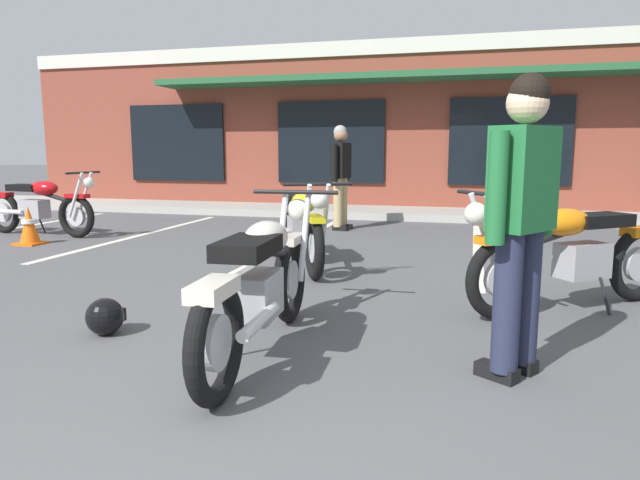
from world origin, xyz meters
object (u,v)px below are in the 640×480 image
Objects in this scene: motorcycle_blue_standard at (39,205)px; person_near_building at (521,210)px; person_in_black_shirt at (341,171)px; motorcycle_foreground_classic at (261,282)px; helmet_on_pavement at (105,317)px; motorcycle_red_sportbike at (302,225)px; motorcycle_black_cruiser at (573,253)px; traffic_cone at (29,226)px.

motorcycle_blue_standard is 1.26× the size of person_near_building.
person_in_black_shirt is at bearing 22.99° from motorcycle_blue_standard.
helmet_on_pavement is (-1.19, 0.05, -0.33)m from motorcycle_foreground_classic.
motorcycle_red_sportbike is 4.66m from motorcycle_blue_standard.
motorcycle_blue_standard is (-5.06, 3.88, 0.00)m from motorcycle_foreground_classic.
motorcycle_foreground_classic and motorcycle_blue_standard have the same top height.
motorcycle_foreground_classic is 1.26× the size of person_in_black_shirt.
person_in_black_shirt reaches higher than motorcycle_foreground_classic.
motorcycle_red_sportbike is 2.83m from motorcycle_black_cruiser.
motorcycle_red_sportbike is (-0.56, 2.69, 0.00)m from motorcycle_foreground_classic.
traffic_cone is at bearing -145.98° from person_in_black_shirt.
motorcycle_red_sportbike is 7.45× the size of helmet_on_pavement.
motorcycle_foreground_classic is at bearing -2.61° from helmet_on_pavement.
motorcycle_blue_standard is (-4.51, 1.19, 0.00)m from motorcycle_red_sportbike.
motorcycle_red_sportbike is 0.92× the size of motorcycle_blue_standard.
motorcycle_red_sportbike is at bearing -14.84° from motorcycle_blue_standard.
motorcycle_black_cruiser is 1.72m from person_near_building.
motorcycle_foreground_classic is 2.74m from motorcycle_red_sportbike.
person_in_black_shirt is at bearing 86.23° from helmet_on_pavement.
motorcycle_foreground_classic is 1.18× the size of motorcycle_black_cruiser.
motorcycle_blue_standard is at bearing 165.16° from motorcycle_red_sportbike.
person_in_black_shirt is 6.44× the size of helmet_on_pavement.
person_in_black_shirt is (4.25, 1.80, 0.49)m from motorcycle_blue_standard.
motorcycle_foreground_classic is 6.38m from motorcycle_blue_standard.
helmet_on_pavement is (-0.37, -5.63, -0.82)m from person_in_black_shirt.
person_near_building is (6.58, -3.87, 0.49)m from motorcycle_blue_standard.
motorcycle_foreground_classic is at bearing -37.47° from motorcycle_blue_standard.
helmet_on_pavement is (-2.70, 0.04, -0.82)m from person_near_building.
person_in_black_shirt is 4.61m from traffic_cone.
motorcycle_blue_standard is (-7.10, 2.31, 0.00)m from motorcycle_black_cruiser.
motorcycle_black_cruiser reaches higher than traffic_cone.
person_near_building is (2.33, -5.67, 0.00)m from person_in_black_shirt.
person_in_black_shirt is at bearing 98.16° from motorcycle_foreground_classic.
motorcycle_black_cruiser is 1.07× the size of person_in_black_shirt.
motorcycle_foreground_classic and motorcycle_red_sportbike have the same top height.
helmet_on_pavement is at bearing -44.63° from motorcycle_blue_standard.
traffic_cone is at bearing 137.87° from helmet_on_pavement.
person_near_building reaches higher than motorcycle_blue_standard.
traffic_cone is at bearing 166.75° from motorcycle_black_cruiser.
person_in_black_shirt is at bearing 34.02° from traffic_cone.
motorcycle_blue_standard is at bearing 135.37° from helmet_on_pavement.
helmet_on_pavement is at bearing -42.13° from traffic_cone.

